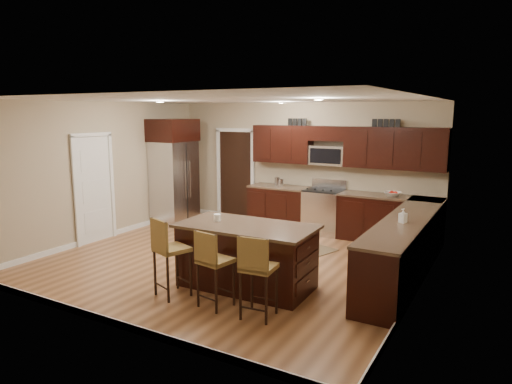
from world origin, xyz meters
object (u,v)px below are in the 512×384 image
Objects in this scene: island at (247,258)px; refrigerator at (174,170)px; stool_right at (257,267)px; stool_mid at (212,260)px; stool_left at (168,248)px; range at (324,211)px.

island is 4.34m from refrigerator.
refrigerator reaches higher than stool_right.
stool_mid is 0.43× the size of refrigerator.
stool_mid is 0.65m from stool_right.
refrigerator is (-3.42, 2.55, 0.77)m from island.
refrigerator reaches higher than stool_mid.
stool_left is 0.47× the size of refrigerator.
refrigerator reaches higher than island.
refrigerator is (-2.69, 3.39, 0.52)m from stool_left.
island is (0.12, -3.33, -0.04)m from range.
range is at bearing 101.09° from stool_mid.
island is 0.84× the size of refrigerator.
refrigerator is (-3.30, -0.79, 0.73)m from range.
island is at bearing 121.44° from stool_right.
stool_mid is 4.84m from refrigerator.
range is 1.05× the size of stool_right.
refrigerator is at bearing -166.61° from range.
range is 4.23m from stool_left.
stool_left is (-0.74, -0.84, 0.25)m from island.
stool_mid is 0.97× the size of stool_right.
refrigerator is at bearing 141.62° from island.
range is 0.47× the size of refrigerator.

